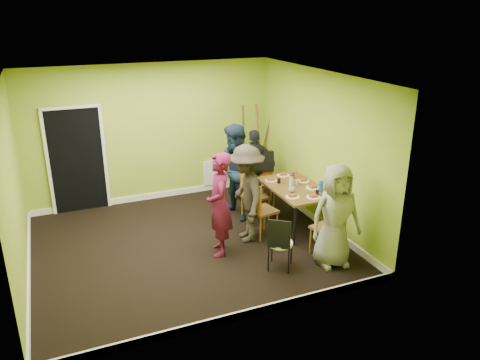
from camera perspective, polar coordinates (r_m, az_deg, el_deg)
The scene contains 28 objects.
ground at distance 8.09m, azimuth -6.42°, elevation -7.75°, with size 5.00×5.00×0.00m, color black.
room_walls at distance 7.71m, azimuth -6.96°, elevation -1.15°, with size 5.04×4.54×2.82m.
dining_table at distance 8.50m, azimuth 6.80°, elevation -1.18°, with size 0.90×1.50×0.75m.
chair_left_far at distance 8.65m, azimuth 1.46°, elevation -1.52°, with size 0.50×0.50×1.02m.
chair_left_near at distance 8.06m, azimuth 2.32°, elevation -3.22°, with size 0.50×0.50×1.02m.
chair_back_end at distance 9.47m, azimuth 2.81°, elevation 1.59°, with size 0.56×0.62×1.07m.
chair_front_end at distance 7.55m, azimuth 11.08°, elevation -5.34°, with size 0.50×0.51×1.02m.
chair_bentwood at distance 7.12m, azimuth 4.89°, elevation -7.44°, with size 0.48×0.48×0.88m.
easel at distance 10.22m, azimuth 1.95°, elevation 4.13°, with size 0.77×0.72×1.91m.
plate_near_left at distance 8.74m, azimuth 3.78°, elevation -0.05°, with size 0.22×0.22×0.01m, color white.
plate_near_right at distance 8.02m, azimuth 6.41°, elevation -2.05°, with size 0.24×0.24×0.01m, color white.
plate_far_back at distance 9.03m, azimuth 5.28°, elevation 0.59°, with size 0.25×0.25×0.01m, color white.
plate_far_front at distance 8.05m, azimuth 8.94°, elevation -2.09°, with size 0.24×0.24×0.01m, color white.
plate_wall_back at distance 8.77m, azimuth 7.69°, elevation -0.13°, with size 0.24×0.24×0.01m, color white.
plate_wall_front at distance 8.46m, azimuth 8.89°, elevation -0.96°, with size 0.26×0.26×0.01m, color white.
thermos at distance 8.45m, azimuth 6.26°, elevation -0.16°, with size 0.08×0.08×0.21m, color white.
blue_bottle at distance 8.29m, azimuth 9.83°, elevation -0.76°, with size 0.08×0.08×0.21m, color blue.
orange_bottle at distance 8.61m, azimuth 5.26°, elevation -0.16°, with size 0.04×0.04×0.08m, color orange.
glass_mid at distance 8.62m, azimuth 4.77°, elevation -0.08°, with size 0.06×0.06×0.10m, color black.
glass_back at distance 8.89m, azimuth 6.44°, elevation 0.52°, with size 0.07×0.07×0.10m, color black.
glass_front at distance 8.14m, azimuth 9.39°, elevation -1.52°, with size 0.06×0.06×0.10m, color black.
cup_a at distance 8.23m, azimuth 6.30°, elevation -1.17°, with size 0.11×0.11×0.09m, color white.
cup_b at distance 8.59m, azimuth 7.05°, elevation -0.27°, with size 0.09×0.09×0.08m, color white.
person_standing at distance 7.43m, azimuth -2.53°, elevation -3.01°, with size 0.62×0.41×1.70m, color #580F2D.
person_left_far at distance 8.67m, azimuth -0.53°, elevation 0.87°, with size 0.88×0.69×1.81m, color #152234.
person_left_near at distance 7.86m, azimuth 0.76°, elevation -1.69°, with size 1.09×0.63×1.69m, color #2C261D.
person_back_end at distance 9.52m, azimuth 1.82°, elevation 1.72°, with size 0.88×0.37×1.51m, color black.
person_front_end at distance 7.25m, azimuth 11.57°, elevation -4.34°, with size 0.80×0.52×1.63m, color gray.
Camera 1 is at (-1.93, -6.89, 3.79)m, focal length 35.00 mm.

